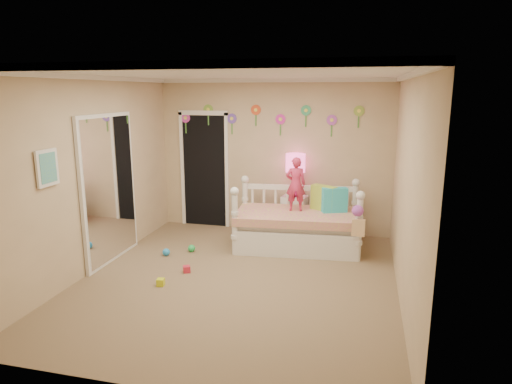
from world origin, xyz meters
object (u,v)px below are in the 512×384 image
(child, at_px, (296,184))
(table_lamp, at_px, (295,168))
(daybed, at_px, (297,216))
(nightstand, at_px, (294,215))

(child, bearing_deg, table_lamp, -89.06)
(daybed, bearing_deg, child, 118.52)
(nightstand, relative_size, table_lamp, 0.94)
(nightstand, height_order, table_lamp, table_lamp)
(nightstand, bearing_deg, daybed, -67.92)
(daybed, relative_size, nightstand, 2.84)
(daybed, xyz_separation_m, nightstand, (-0.14, 0.64, -0.18))
(nightstand, bearing_deg, child, -70.94)
(daybed, bearing_deg, nightstand, 97.23)
(daybed, height_order, child, child)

